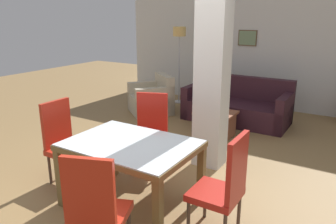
% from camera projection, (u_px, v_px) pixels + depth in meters
% --- Properties ---
extents(ground_plane, '(18.00, 18.00, 0.00)m').
position_uv_depth(ground_plane, '(133.00, 203.00, 3.84)').
color(ground_plane, olive).
extents(back_wall, '(7.20, 0.09, 2.70)m').
position_uv_depth(back_wall, '(263.00, 50.00, 7.52)').
color(back_wall, silver).
rests_on(back_wall, ground_plane).
extents(divider_pillar, '(0.42, 0.34, 2.70)m').
position_uv_depth(divider_pillar, '(212.00, 73.00, 4.48)').
color(divider_pillar, silver).
rests_on(divider_pillar, ground_plane).
extents(dining_table, '(1.42, 1.02, 0.76)m').
position_uv_depth(dining_table, '(131.00, 156.00, 3.67)').
color(dining_table, brown).
rests_on(dining_table, ground_plane).
extents(dining_chair_far_left, '(0.60, 0.60, 1.07)m').
position_uv_depth(dining_chair_far_left, '(151.00, 130.00, 4.60)').
color(dining_chair_far_left, '#B21E14').
rests_on(dining_chair_far_left, ground_plane).
extents(dining_chair_near_right, '(0.59, 0.59, 1.07)m').
position_uv_depth(dining_chair_near_right, '(96.00, 208.00, 2.75)').
color(dining_chair_near_right, '#B02514').
rests_on(dining_chair_near_right, ground_plane).
extents(dining_chair_head_left, '(0.46, 0.46, 1.07)m').
position_uv_depth(dining_chair_head_left, '(64.00, 140.00, 4.23)').
color(dining_chair_head_left, '#B02617').
rests_on(dining_chair_head_left, ground_plane).
extents(dining_chair_head_right, '(0.46, 0.46, 1.07)m').
position_uv_depth(dining_chair_head_right, '(224.00, 184.00, 3.12)').
color(dining_chair_head_right, '#B02219').
rests_on(dining_chair_head_right, ground_plane).
extents(sofa, '(2.08, 0.94, 0.89)m').
position_uv_depth(sofa, '(237.00, 107.00, 6.73)').
color(sofa, '#30161F').
rests_on(sofa, ground_plane).
extents(armchair, '(1.20, 1.20, 0.84)m').
position_uv_depth(armchair, '(152.00, 100.00, 7.33)').
color(armchair, '#BDB195').
rests_on(armchair, ground_plane).
extents(coffee_table, '(0.70, 0.53, 0.45)m').
position_uv_depth(coffee_table, '(215.00, 123.00, 5.94)').
color(coffee_table, brown).
rests_on(coffee_table, ground_plane).
extents(bottle, '(0.08, 0.08, 0.27)m').
position_uv_depth(bottle, '(220.00, 106.00, 5.87)').
color(bottle, '#4C2D14').
rests_on(bottle, coffee_table).
extents(floor_lamp, '(0.31, 0.31, 1.85)m').
position_uv_depth(floor_lamp, '(179.00, 39.00, 7.83)').
color(floor_lamp, '#B7B7BC').
rests_on(floor_lamp, ground_plane).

